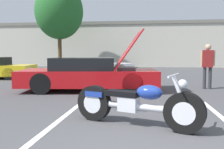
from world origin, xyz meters
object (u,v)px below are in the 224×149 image
motorcycle (135,104)px  show_car_hood_open (89,74)px  parked_car_mid_row (97,66)px  tree_background (59,12)px  spectator_near_motorcycle (208,62)px

motorcycle → show_car_hood_open: show_car_hood_open is taller
motorcycle → parked_car_mid_row: (-2.76, 10.85, 0.11)m
tree_background → motorcycle: size_ratio=3.02×
motorcycle → tree_background: bearing=133.8°
tree_background → spectator_near_motorcycle: bearing=-49.1°
tree_background → show_car_hood_open: size_ratio=1.44×
show_car_hood_open → tree_background: bearing=106.2°
show_car_hood_open → spectator_near_motorcycle: bearing=5.7°
tree_background → spectator_near_motorcycle: (9.51, -10.96, -3.82)m
tree_background → spectator_near_motorcycle: tree_background is taller
spectator_near_motorcycle → motorcycle: bearing=-116.0°
tree_background → motorcycle: 18.11m
parked_car_mid_row → spectator_near_motorcycle: spectator_near_motorcycle is taller
motorcycle → show_car_hood_open: (-1.78, 4.15, 0.18)m
motorcycle → parked_car_mid_row: bearing=124.6°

